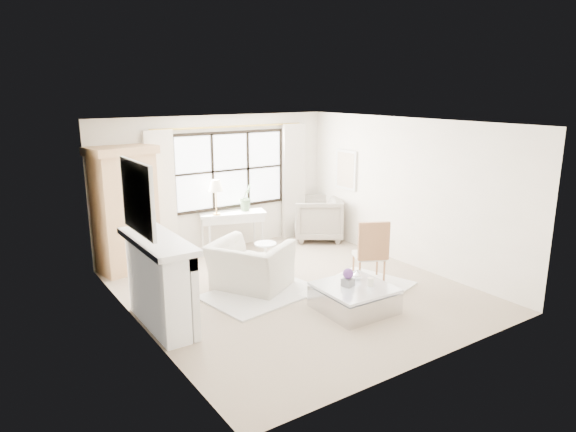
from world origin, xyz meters
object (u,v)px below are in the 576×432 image
coffee_table (354,298)px  console_table (233,231)px  armoire (125,209)px  club_armchair (250,266)px

coffee_table → console_table: bearing=93.3°
console_table → coffee_table: console_table is taller
coffee_table → armoire: bearing=123.2°
armoire → coffee_table: size_ratio=2.19×
club_armchair → armoire: bearing=4.5°
armoire → club_armchair: size_ratio=1.87×
armoire → console_table: (2.10, -0.03, -0.74)m
console_table → armoire: bearing=-163.0°
armoire → console_table: 2.23m
console_table → club_armchair: (-0.72, -1.95, -0.01)m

